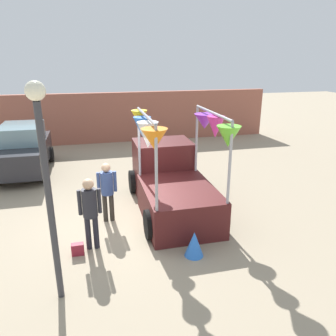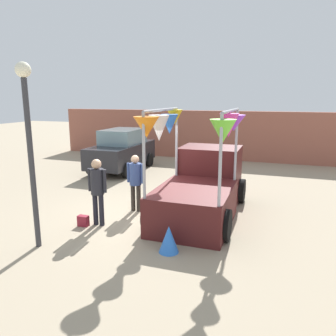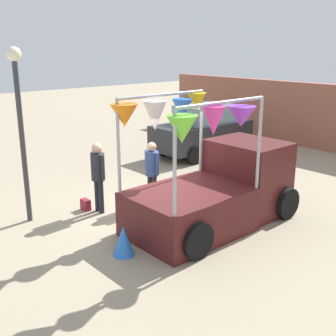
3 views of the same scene
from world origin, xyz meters
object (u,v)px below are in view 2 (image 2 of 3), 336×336
folded_kite_bundle_azure (169,239)px  vendor_truck (202,182)px  person_customer (97,186)px  handbag (83,221)px  street_lamp (29,131)px  person_vendor (135,178)px  parked_car (122,150)px

folded_kite_bundle_azure → vendor_truck: bearing=87.9°
person_customer → handbag: (-0.35, -0.20, -0.94)m
handbag → street_lamp: street_lamp is taller
handbag → street_lamp: (-0.29, -1.35, 2.47)m
vendor_truck → person_customer: vendor_truck is taller
person_customer → street_lamp: bearing=-112.4°
person_vendor → folded_kite_bundle_azure: bearing=-50.8°
parked_car → handbag: size_ratio=14.29×
person_vendor → street_lamp: size_ratio=0.42×
person_customer → person_vendor: bearing=70.4°
street_lamp → folded_kite_bundle_azure: (2.89, 0.68, -2.31)m
vendor_truck → folded_kite_bundle_azure: size_ratio=6.90×
handbag → folded_kite_bundle_azure: bearing=-14.4°
vendor_truck → parked_car: size_ratio=1.03×
parked_car → handbag: 6.77m
person_customer → handbag: 1.02m
vendor_truck → person_vendor: size_ratio=2.46×
parked_car → vendor_truck: bearing=-42.4°
person_customer → person_vendor: person_customer is taller
vendor_truck → person_vendor: vendor_truck is taller
vendor_truck → parked_car: 6.49m
person_customer → folded_kite_bundle_azure: (2.25, -0.87, -0.78)m
vendor_truck → person_customer: bearing=-142.4°
vendor_truck → folded_kite_bundle_azure: vendor_truck is taller
person_customer → person_vendor: (0.47, 1.32, -0.06)m
vendor_truck → person_customer: (-2.35, -1.81, 0.16)m
person_customer → folded_kite_bundle_azure: person_customer is taller
vendor_truck → person_vendor: bearing=-165.3°
person_customer → street_lamp: street_lamp is taller
vendor_truck → parked_car: (-4.79, 4.38, 0.03)m
vendor_truck → person_vendor: 1.95m
parked_car → person_customer: (2.44, -6.19, 0.13)m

